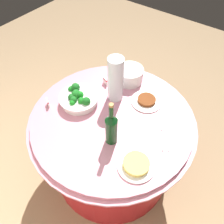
{
  "coord_description": "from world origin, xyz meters",
  "views": [
    {
      "loc": [
        -0.57,
        0.76,
        1.92
      ],
      "look_at": [
        0.0,
        0.0,
        0.79
      ],
      "focal_mm": 35.71,
      "sensor_mm": 36.0,
      "label": 1
    }
  ],
  "objects": [
    {
      "name": "buffet_table",
      "position": [
        0.0,
        0.0,
        0.38
      ],
      "size": [
        1.16,
        1.16,
        0.74
      ],
      "color": "maroon",
      "rests_on": "ground_plane"
    },
    {
      "name": "label_placard_front",
      "position": [
        0.43,
        0.18,
        0.77
      ],
      "size": [
        0.05,
        0.03,
        0.05
      ],
      "color": "white",
      "rests_on": "buffet_table"
    },
    {
      "name": "food_plate_noodles",
      "position": [
        -0.33,
        0.21,
        0.76
      ],
      "size": [
        0.22,
        0.22,
        0.04
      ],
      "color": "white",
      "rests_on": "buffet_table"
    },
    {
      "name": "broccoli_bowl",
      "position": [
        0.27,
        0.03,
        0.78
      ],
      "size": [
        0.28,
        0.28,
        0.11
      ],
      "color": "white",
      "rests_on": "buffet_table"
    },
    {
      "name": "decorative_fruit_vase",
      "position": [
        0.09,
        -0.17,
        0.89
      ],
      "size": [
        0.11,
        0.11,
        0.34
      ],
      "color": "silver",
      "rests_on": "buffet_table"
    },
    {
      "name": "food_plate_stir_fry",
      "position": [
        -0.12,
        -0.26,
        0.75
      ],
      "size": [
        0.22,
        0.22,
        0.03
      ],
      "color": "white",
      "rests_on": "buffet_table"
    },
    {
      "name": "serving_tongs",
      "position": [
        -0.37,
        -0.05,
        0.74
      ],
      "size": [
        0.13,
        0.16,
        0.01
      ],
      "color": "silver",
      "rests_on": "buffet_table"
    },
    {
      "name": "ground_plane",
      "position": [
        0.0,
        0.0,
        0.0
      ],
      "size": [
        6.0,
        6.0,
        0.0
      ],
      "primitive_type": "plane",
      "color": "#9E7F5B"
    },
    {
      "name": "label_placard_mid",
      "position": [
        0.24,
        -0.23,
        0.77
      ],
      "size": [
        0.05,
        0.03,
        0.05
      ],
      "color": "white",
      "rests_on": "buffet_table"
    },
    {
      "name": "wine_bottle",
      "position": [
        -0.11,
        0.15,
        0.87
      ],
      "size": [
        0.07,
        0.07,
        0.34
      ],
      "color": "#0E3716",
      "rests_on": "buffet_table"
    },
    {
      "name": "plate_stack",
      "position": [
        0.11,
        -0.38,
        0.8
      ],
      "size": [
        0.21,
        0.21,
        0.11
      ],
      "color": "white",
      "rests_on": "buffet_table"
    }
  ]
}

